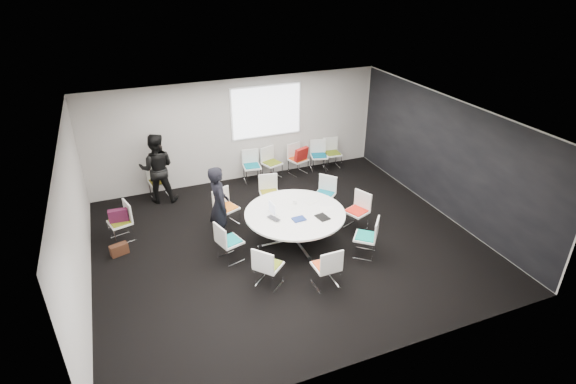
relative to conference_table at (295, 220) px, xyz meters
name	(u,v)px	position (x,y,z in m)	size (l,w,h in m)	color
room_shell	(290,184)	(-0.09, 0.05, 0.87)	(8.08, 7.08, 2.88)	black
conference_table	(295,220)	(0.00, 0.00, 0.00)	(2.15, 2.15, 0.73)	silver
projection_screen	(267,112)	(0.62, 3.51, 1.32)	(1.90, 0.03, 1.35)	white
chair_ring_a	(356,218)	(1.51, -0.03, -0.26)	(0.59, 0.60, 0.88)	silver
chair_ring_b	(324,201)	(1.18, 0.97, -0.26)	(0.64, 0.64, 0.88)	silver
chair_ring_c	(270,200)	(-0.03, 1.52, -0.26)	(0.53, 0.52, 0.88)	silver
chair_ring_d	(227,214)	(-1.20, 1.22, -0.26)	(0.60, 0.59, 0.88)	silver
chair_ring_e	(230,248)	(-1.50, -0.14, -0.26)	(0.56, 0.57, 0.88)	silver
chair_ring_f	(268,273)	(-1.03, -1.19, -0.26)	(0.64, 0.64, 0.88)	silver
chair_ring_g	(326,274)	(-0.03, -1.61, -0.26)	(0.47, 0.46, 0.88)	silver
chair_ring_h	(366,244)	(1.16, -1.02, -0.26)	(0.64, 0.64, 0.88)	silver
chair_back_a	(252,172)	(0.05, 3.21, -0.26)	(0.51, 0.50, 0.88)	silver
chair_back_b	(272,169)	(0.63, 3.21, -0.26)	(0.58, 0.57, 0.88)	silver
chair_back_c	(298,165)	(1.42, 3.18, -0.26)	(0.57, 0.56, 0.88)	silver
chair_back_d	(319,161)	(2.08, 3.19, -0.26)	(0.56, 0.55, 0.88)	silver
chair_back_e	(332,159)	(2.52, 3.21, -0.26)	(0.50, 0.49, 0.88)	silver
chair_spare_left	(122,229)	(-3.49, 1.47, -0.26)	(0.55, 0.56, 0.88)	silver
chair_person_back	(159,188)	(-2.46, 3.18, -0.26)	(0.52, 0.51, 0.88)	silver
person_main	(219,205)	(-1.48, 0.61, 0.36)	(0.65, 0.43, 1.78)	black
person_back	(157,168)	(-2.46, 3.01, 0.37)	(0.87, 0.68, 1.80)	black
laptop	(275,218)	(-0.47, -0.07, 0.21)	(0.31, 0.20, 0.02)	#333338
laptop_lid	(272,208)	(-0.46, 0.15, 0.33)	(0.30, 0.02, 0.22)	silver
notebook_black	(322,217)	(0.45, -0.41, 0.21)	(0.22, 0.30, 0.02)	black
tablet_folio	(299,219)	(-0.04, -0.30, 0.21)	(0.26, 0.20, 0.03)	navy
papers_right	(312,201)	(0.53, 0.31, 0.20)	(0.30, 0.21, 0.00)	silver
papers_front	(327,209)	(0.70, -0.11, 0.20)	(0.30, 0.21, 0.00)	white
cup	(295,202)	(0.14, 0.35, 0.24)	(0.08, 0.08, 0.09)	white
phone	(323,217)	(0.47, -0.39, 0.20)	(0.14, 0.07, 0.01)	black
maroon_bag	(118,215)	(-3.51, 1.47, 0.09)	(0.40, 0.14, 0.28)	#44122A
brown_bag	(119,249)	(-3.61, 0.91, -0.41)	(0.36, 0.16, 0.24)	#3C1F13
red_jacket	(301,154)	(1.42, 2.96, 0.17)	(0.44, 0.10, 0.35)	maroon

